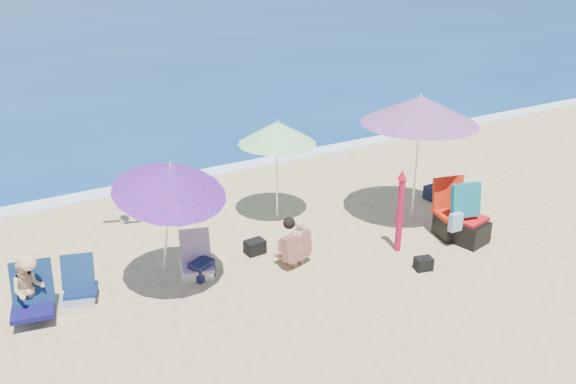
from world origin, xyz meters
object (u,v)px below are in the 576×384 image
camp_chair_right (455,217)px  person_left (29,289)px  person_center (296,243)px  umbrella_striped (277,133)px  umbrella_turquoise (420,110)px  chair_rainbow (196,264)px  chair_navy (78,293)px  camp_chair_left (470,227)px  umbrella_blue (171,178)px  furled_umbrella (400,207)px

camp_chair_right → person_left: size_ratio=1.08×
camp_chair_right → person_center: 2.90m
umbrella_striped → camp_chair_right: (2.20, -2.25, -1.25)m
umbrella_turquoise → chair_rainbow: (-4.16, 0.15, -1.89)m
chair_rainbow → camp_chair_right: bearing=-13.9°
chair_navy → person_left: 0.67m
camp_chair_left → person_center: 3.04m
camp_chair_left → chair_navy: bearing=166.9°
umbrella_turquoise → umbrella_blue: 4.58m
furled_umbrella → person_left: (-5.50, 0.99, -0.33)m
chair_navy → camp_chair_left: size_ratio=0.82×
umbrella_turquoise → umbrella_blue: bearing=-177.9°
umbrella_striped → person_left: umbrella_striped is taller
furled_umbrella → camp_chair_right: bearing=-5.7°
umbrella_striped → chair_rainbow: (-2.10, -1.18, -1.45)m
umbrella_turquoise → umbrella_blue: umbrella_turquoise is taller
camp_chair_right → umbrella_blue: bearing=170.9°
umbrella_blue → camp_chair_right: bearing=-9.1°
chair_rainbow → person_left: person_left is taller
camp_chair_left → camp_chair_right: camp_chair_right is taller
umbrella_striped → chair_rainbow: umbrella_striped is taller
furled_umbrella → person_center: size_ratio=1.78×
chair_navy → person_center: bearing=-11.0°
umbrella_striped → camp_chair_right: bearing=-45.6°
chair_navy → person_left: bearing=-175.1°
chair_rainbow → camp_chair_left: (4.38, -1.34, 0.10)m
camp_chair_right → person_center: (-2.85, 0.53, 0.00)m
umbrella_blue → chair_rainbow: (0.40, 0.31, -1.58)m
umbrella_turquoise → chair_rainbow: umbrella_turquoise is taller
camp_chair_left → person_center: (-2.93, 0.81, 0.11)m
umbrella_blue → person_center: bearing=-6.8°
chair_navy → chair_rainbow: 1.74m
furled_umbrella → umbrella_turquoise: bearing=38.7°
person_center → person_left: bearing=171.5°
person_left → camp_chair_right: bearing=-9.4°
umbrella_turquoise → person_left: (-6.50, 0.18, -1.62)m
umbrella_striped → chair_rainbow: size_ratio=2.63×
umbrella_blue → camp_chair_right: (4.70, -0.75, -1.37)m
furled_umbrella → camp_chair_right: size_ratio=1.33×
umbrella_blue → camp_chair_right: umbrella_blue is taller
umbrella_turquoise → chair_navy: size_ratio=3.09×
umbrella_turquoise → furled_umbrella: bearing=-141.3°
person_center → camp_chair_left: bearing=-15.4°
umbrella_striped → chair_navy: bearing=-164.1°
person_center → person_left: 3.84m
chair_rainbow → person_center: 1.56m
umbrella_turquoise → furled_umbrella: size_ratio=1.66×
umbrella_turquoise → chair_navy: (-5.90, 0.23, -1.89)m
umbrella_blue → camp_chair_left: size_ratio=2.32×
furled_umbrella → chair_rainbow: 3.35m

